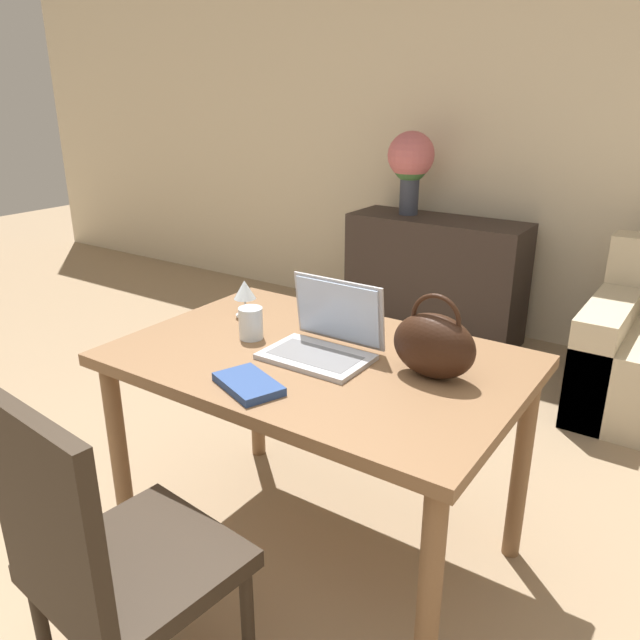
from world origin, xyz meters
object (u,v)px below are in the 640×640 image
object	(u,v)px
handbag	(434,345)
laptop	(327,335)
chair	(106,556)
wine_glass	(245,291)
drinking_glass	(251,323)
flower_vase	(411,161)

from	to	relation	value
handbag	laptop	bearing A→B (deg)	-175.15
chair	laptop	distance (m)	0.89
handbag	wine_glass	bearing A→B (deg)	173.59
drinking_glass	handbag	size ratio (longest dim) A/B	0.42
chair	laptop	bearing A→B (deg)	91.52
laptop	flower_vase	distance (m)	2.29
flower_vase	wine_glass	bearing A→B (deg)	-80.43
laptop	drinking_glass	distance (m)	0.28
chair	drinking_glass	bearing A→B (deg)	111.04
drinking_glass	wine_glass	distance (m)	0.23
drinking_glass	handbag	distance (m)	0.64
chair	drinking_glass	distance (m)	0.88
flower_vase	laptop	bearing A→B (deg)	-69.89
wine_glass	handbag	world-z (taller)	handbag
chair	wine_glass	world-z (taller)	chair
chair	handbag	distance (m)	1.02
drinking_glass	handbag	xyz separation A→B (m)	(0.63, 0.07, 0.05)
chair	handbag	size ratio (longest dim) A/B	3.72
chair	laptop	size ratio (longest dim) A/B	2.90
laptop	flower_vase	xyz separation A→B (m)	(-0.78, 2.13, 0.30)
laptop	handbag	distance (m)	0.36
laptop	wine_glass	world-z (taller)	laptop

